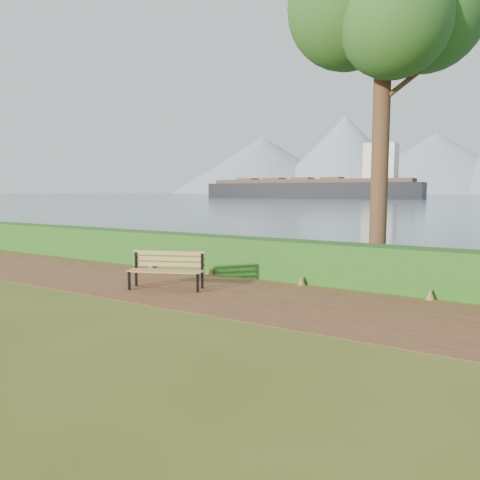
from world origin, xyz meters
The scene contains 5 objects.
ground centered at (0.00, 0.00, 0.00)m, with size 140.00×140.00×0.00m, color #425217.
path centered at (0.00, 0.30, 0.01)m, with size 40.00×3.40×0.01m, color #562F1D.
hedge centered at (0.00, 2.60, 0.50)m, with size 32.00×0.85×1.00m, color #1A4C15.
bench centered at (-0.88, 0.05, 0.50)m, with size 1.77×1.11×0.86m.
cargo_ship centered at (-47.13, 120.80, 2.89)m, with size 64.39×14.17×19.39m.
Camera 1 is at (6.15, -8.10, 2.25)m, focal length 35.00 mm.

